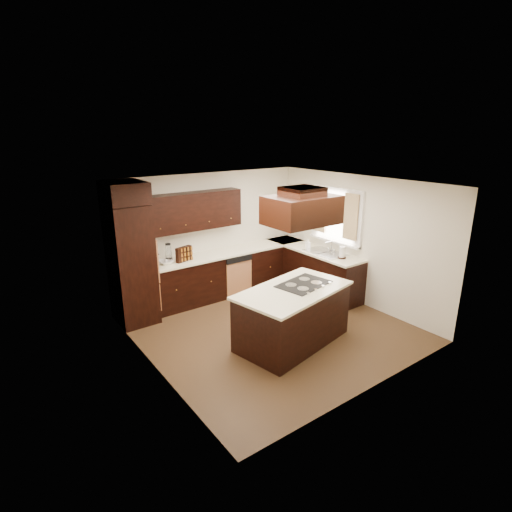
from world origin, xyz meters
name	(u,v)px	position (x,y,z in m)	size (l,w,h in m)	color
floor	(272,329)	(0.00, 0.00, -0.01)	(4.20, 4.20, 0.02)	brown
ceiling	(274,183)	(0.00, 0.00, 2.51)	(4.20, 4.20, 0.02)	white
wall_back	(209,234)	(0.00, 2.11, 1.25)	(4.20, 0.02, 2.50)	beige
wall_front	(379,303)	(0.00, -2.11, 1.25)	(4.20, 0.02, 2.50)	beige
wall_left	(150,289)	(-2.11, 0.00, 1.25)	(0.02, 4.20, 2.50)	beige
wall_right	(358,240)	(2.11, 0.00, 1.25)	(0.02, 4.20, 2.50)	beige
oven_column	(132,265)	(-1.78, 1.71, 1.06)	(0.65, 0.75, 2.12)	black
wall_oven_face	(150,258)	(-1.43, 1.71, 1.12)	(0.05, 0.62, 0.78)	#C27C4E
base_cabinets_back	(219,275)	(0.03, 1.80, 0.44)	(2.93, 0.60, 0.88)	black
base_cabinets_right	(312,270)	(1.80, 0.90, 0.44)	(0.60, 2.40, 0.88)	black
countertop_back	(219,254)	(0.03, 1.79, 0.90)	(2.93, 0.63, 0.04)	white
countertop_right	(312,250)	(1.79, 0.90, 0.90)	(0.63, 2.40, 0.04)	white
upper_cabinets	(193,211)	(-0.43, 1.93, 1.81)	(2.00, 0.34, 0.72)	black
dishwasher_front	(239,278)	(0.33, 1.50, 0.40)	(0.60, 0.05, 0.72)	#C27C4E
window_frame	(336,216)	(2.07, 0.55, 1.65)	(0.06, 1.32, 1.12)	white
window_pane	(337,215)	(2.10, 0.55, 1.65)	(0.00, 1.20, 1.00)	white
curtain_left	(351,217)	(2.01, 0.13, 1.70)	(0.02, 0.34, 0.90)	beige
curtain_right	(320,210)	(2.01, 0.97, 1.70)	(0.02, 0.34, 0.90)	beige
sink_rim	(325,252)	(1.80, 0.55, 0.92)	(0.52, 0.84, 0.01)	silver
island	(292,317)	(-0.01, -0.54, 0.44)	(1.80, 0.98, 0.88)	black
island_top	(293,290)	(-0.01, -0.54, 0.90)	(1.87, 1.05, 0.04)	white
cooktop	(304,284)	(0.26, -0.49, 0.93)	(0.85, 0.57, 0.01)	black
range_hood	(302,210)	(0.10, -0.55, 2.16)	(1.05, 0.72, 0.42)	black
hood_duct	(302,191)	(0.10, -0.55, 2.44)	(0.55, 0.50, 0.13)	black
blender_base	(169,261)	(-1.05, 1.78, 0.97)	(0.15, 0.15, 0.10)	silver
blender_pitcher	(168,251)	(-1.05, 1.78, 1.15)	(0.13, 0.13, 0.26)	silver
spice_rack	(184,254)	(-0.76, 1.73, 1.06)	(0.34, 0.08, 0.28)	black
mixing_bowl	(166,262)	(-1.10, 1.78, 0.95)	(0.27, 0.27, 0.07)	white
soap_bottle	(308,243)	(1.75, 1.01, 1.02)	(0.09, 0.09, 0.19)	white
paper_towel	(342,252)	(1.79, 0.09, 1.04)	(0.11, 0.11, 0.23)	white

